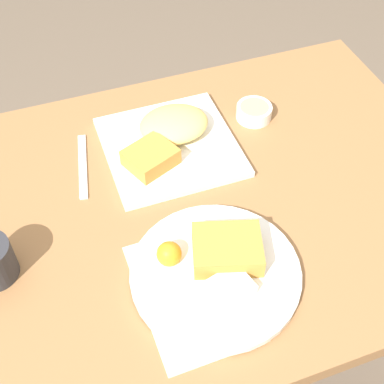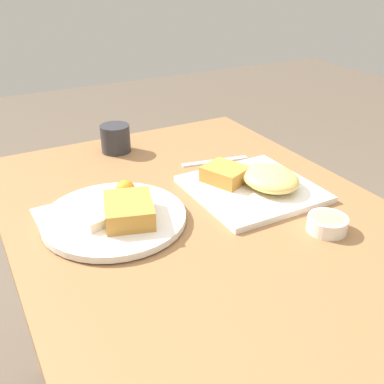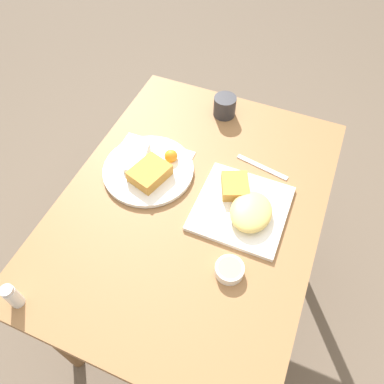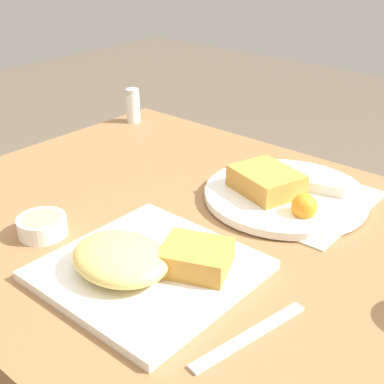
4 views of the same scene
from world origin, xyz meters
name	(u,v)px [view 2 (image 2 of 4)]	position (x,y,z in m)	size (l,w,h in m)	color
dining_table	(202,249)	(0.00, 0.00, 0.66)	(1.04, 0.78, 0.76)	olive
menu_card	(100,212)	(0.10, 0.19, 0.76)	(0.17, 0.26, 0.00)	beige
plate_square_near	(255,183)	(0.03, -0.16, 0.78)	(0.27, 0.27, 0.06)	white
plate_oval_far	(116,214)	(0.05, 0.17, 0.77)	(0.29, 0.29, 0.05)	white
sauce_ramekin	(327,223)	(-0.18, -0.18, 0.77)	(0.08, 0.08, 0.03)	white
butter_knife	(215,161)	(0.21, -0.16, 0.76)	(0.05, 0.18, 0.00)	silver
coffee_mug	(115,138)	(0.41, 0.04, 0.79)	(0.08, 0.08, 0.08)	#2D2D33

